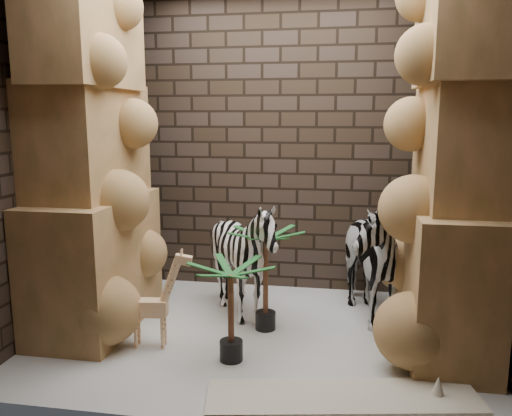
% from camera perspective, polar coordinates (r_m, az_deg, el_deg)
% --- Properties ---
extents(floor, '(3.50, 3.50, 0.00)m').
position_cam_1_polar(floor, '(4.30, 0.37, -14.00)').
color(floor, silver).
rests_on(floor, ground).
extents(wall_back, '(3.50, 0.00, 3.50)m').
position_cam_1_polar(wall_back, '(5.16, 2.66, 7.28)').
color(wall_back, black).
rests_on(wall_back, ground).
extents(wall_front, '(3.50, 0.00, 3.50)m').
position_cam_1_polar(wall_front, '(2.71, -3.91, 4.65)').
color(wall_front, black).
rests_on(wall_front, ground).
extents(wall_left, '(0.00, 3.00, 3.00)m').
position_cam_1_polar(wall_left, '(4.55, -22.04, 6.16)').
color(wall_left, black).
rests_on(wall_left, ground).
extents(wall_right, '(0.00, 3.00, 3.00)m').
position_cam_1_polar(wall_right, '(4.03, 25.86, 5.47)').
color(wall_right, black).
rests_on(wall_right, ground).
extents(rock_pillar_left, '(0.68, 1.30, 3.00)m').
position_cam_1_polar(rock_pillar_left, '(4.38, -18.11, 6.27)').
color(rock_pillar_left, tan).
rests_on(rock_pillar_left, floor).
extents(rock_pillar_right, '(0.58, 1.25, 3.00)m').
position_cam_1_polar(rock_pillar_right, '(3.96, 21.25, 5.72)').
color(rock_pillar_right, tan).
rests_on(rock_pillar_right, floor).
extents(zebra_right, '(0.90, 1.21, 1.28)m').
position_cam_1_polar(zebra_right, '(4.53, 11.62, -4.35)').
color(zebra_right, white).
rests_on(zebra_right, floor).
extents(zebra_left, '(1.03, 1.21, 0.99)m').
position_cam_1_polar(zebra_left, '(4.46, -1.37, -6.33)').
color(zebra_left, white).
rests_on(zebra_left, floor).
extents(giraffe_toy, '(0.42, 0.19, 0.80)m').
position_cam_1_polar(giraffe_toy, '(4.05, -11.81, -9.69)').
color(giraffe_toy, '#FFCC95').
rests_on(giraffe_toy, floor).
extents(palm_front, '(0.36, 0.36, 0.87)m').
position_cam_1_polar(palm_front, '(4.26, 1.08, -7.90)').
color(palm_front, '#13531F').
rests_on(palm_front, floor).
extents(palm_back, '(0.36, 0.36, 0.75)m').
position_cam_1_polar(palm_back, '(3.76, -2.81, -11.43)').
color(palm_back, '#13531F').
rests_on(palm_back, floor).
extents(surfboard, '(1.74, 0.71, 0.05)m').
position_cam_1_polar(surfboard, '(3.45, 9.64, -20.18)').
color(surfboard, beige).
rests_on(surfboard, floor).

